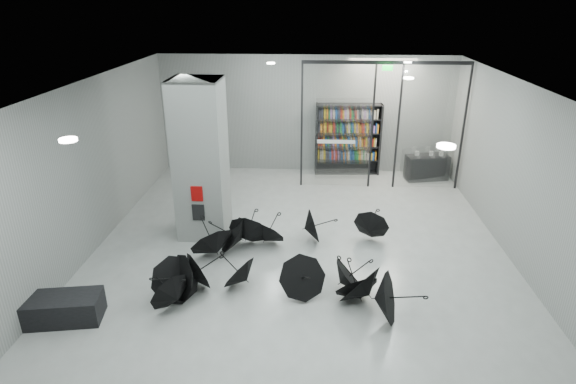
# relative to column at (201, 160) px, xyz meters

# --- Properties ---
(room) EXTENTS (14.00, 14.02, 4.01)m
(room) POSITION_rel_column_xyz_m (2.50, -2.00, 0.84)
(room) COLOR gray
(room) RESTS_ON ground
(column) EXTENTS (1.20, 1.20, 4.00)m
(column) POSITION_rel_column_xyz_m (0.00, 0.00, 0.00)
(column) COLOR slate
(column) RESTS_ON ground
(fire_cabinet) EXTENTS (0.28, 0.04, 0.38)m
(fire_cabinet) POSITION_rel_column_xyz_m (0.00, -0.62, -0.65)
(fire_cabinet) COLOR #A50A07
(fire_cabinet) RESTS_ON column
(info_panel) EXTENTS (0.30, 0.03, 0.42)m
(info_panel) POSITION_rel_column_xyz_m (0.00, -0.62, -1.15)
(info_panel) COLOR black
(info_panel) RESTS_ON column
(exit_sign) EXTENTS (0.30, 0.06, 0.15)m
(exit_sign) POSITION_rel_column_xyz_m (4.90, 3.30, 1.82)
(exit_sign) COLOR #0CE533
(exit_sign) RESTS_ON room
(glass_partition) EXTENTS (5.06, 0.08, 4.00)m
(glass_partition) POSITION_rel_column_xyz_m (4.89, 3.50, 0.18)
(glass_partition) COLOR silver
(glass_partition) RESTS_ON ground
(bench) EXTENTS (1.69, 0.94, 0.51)m
(bench) POSITION_rel_column_xyz_m (-2.00, -3.79, -1.74)
(bench) COLOR black
(bench) RESTS_ON ground
(bookshelf) EXTENTS (2.24, 0.56, 2.44)m
(bookshelf) POSITION_rel_column_xyz_m (3.96, 4.75, -0.78)
(bookshelf) COLOR black
(bookshelf) RESTS_ON ground
(shop_counter) EXTENTS (1.49, 0.84, 0.84)m
(shop_counter) POSITION_rel_column_xyz_m (6.62, 4.25, -1.58)
(shop_counter) COLOR black
(shop_counter) RESTS_ON ground
(umbrella_cluster) EXTENTS (5.53, 4.25, 1.30)m
(umbrella_cluster) POSITION_rel_column_xyz_m (1.96, -2.16, -1.70)
(umbrella_cluster) COLOR black
(umbrella_cluster) RESTS_ON ground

